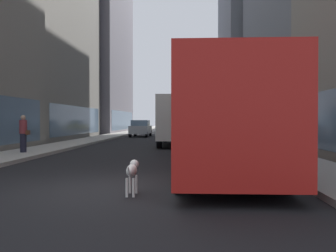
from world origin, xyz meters
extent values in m
plane|color=black|center=(0.00, 35.00, 0.00)|extent=(120.00, 120.00, 0.00)
cube|color=#ADA89E|center=(-5.70, 35.00, 0.07)|extent=(2.40, 110.00, 0.15)
cube|color=gray|center=(5.70, 35.00, 0.07)|extent=(2.40, 110.00, 0.15)
cube|color=slate|center=(-7.59, 22.95, 1.60)|extent=(0.08, 13.84, 2.40)
cube|color=slate|center=(-11.90, 40.25, 12.30)|extent=(10.36, 17.13, 24.60)
cube|color=slate|center=(-6.74, 40.25, 1.60)|extent=(0.08, 15.41, 2.40)
cube|color=slate|center=(7.87, 22.96, 1.60)|extent=(0.08, 17.25, 2.40)
cube|color=slate|center=(11.90, 42.35, 13.72)|extent=(10.49, 17.87, 27.44)
cube|color=slate|center=(6.67, 42.35, 1.60)|extent=(0.08, 16.09, 2.40)
cube|color=red|center=(2.80, 3.67, 1.67)|extent=(2.55, 11.50, 2.75)
cube|color=slate|center=(2.80, 3.67, 2.17)|extent=(2.57, 11.04, 0.90)
cube|color=black|center=(2.80, 9.37, 0.55)|extent=(2.55, 0.16, 0.44)
cylinder|color=black|center=(1.67, 7.22, 0.50)|extent=(0.30, 1.00, 1.00)
cylinder|color=black|center=(3.92, 7.22, 0.50)|extent=(0.30, 1.00, 1.00)
cylinder|color=black|center=(1.67, -0.48, 0.50)|extent=(0.30, 1.00, 1.00)
cylinder|color=black|center=(3.92, -0.48, 0.50)|extent=(0.30, 1.00, 1.00)
cube|color=silver|center=(1.34, 8.82, 2.50)|extent=(0.08, 0.24, 0.40)
cube|color=#B7BABF|center=(-2.80, 27.58, 0.70)|extent=(1.77, 4.33, 0.75)
cube|color=slate|center=(-2.80, 27.36, 1.35)|extent=(1.63, 1.95, 0.55)
cylinder|color=black|center=(-3.58, 29.33, 0.32)|extent=(0.22, 0.64, 0.64)
cylinder|color=black|center=(-2.02, 29.33, 0.32)|extent=(0.22, 0.64, 0.64)
cylinder|color=black|center=(-3.58, 25.83, 0.32)|extent=(0.22, 0.64, 0.64)
cylinder|color=black|center=(-2.02, 25.83, 0.32)|extent=(0.22, 0.64, 0.64)
cube|color=yellow|center=(-1.20, 43.12, 0.70)|extent=(1.84, 3.90, 0.75)
cube|color=slate|center=(-1.20, 42.92, 1.35)|extent=(1.69, 1.76, 0.55)
cylinder|color=black|center=(-2.01, 44.65, 0.32)|extent=(0.22, 0.64, 0.64)
cylinder|color=black|center=(-0.39, 44.65, 0.32)|extent=(0.22, 0.64, 0.64)
cylinder|color=black|center=(-2.01, 41.59, 0.32)|extent=(0.22, 0.64, 0.64)
cylinder|color=black|center=(-0.39, 41.59, 0.32)|extent=(0.22, 0.64, 0.64)
cube|color=black|center=(1.20, 28.34, 0.70)|extent=(1.77, 4.71, 0.75)
cube|color=slate|center=(1.20, 28.10, 1.35)|extent=(1.63, 2.12, 0.55)
cylinder|color=black|center=(0.42, 30.28, 0.32)|extent=(0.22, 0.64, 0.64)
cylinder|color=black|center=(1.98, 30.28, 0.32)|extent=(0.22, 0.64, 0.64)
cylinder|color=black|center=(0.42, 26.40, 0.32)|extent=(0.22, 0.64, 0.64)
cylinder|color=black|center=(1.98, 26.40, 0.32)|extent=(0.22, 0.64, 0.64)
cube|color=#19519E|center=(1.20, 18.05, 1.50)|extent=(2.30, 2.00, 2.10)
cube|color=silver|center=(1.20, 14.30, 1.75)|extent=(2.30, 5.50, 2.60)
cylinder|color=black|center=(0.19, 18.05, 0.45)|extent=(0.28, 0.90, 0.90)
cylinder|color=black|center=(2.21, 18.05, 0.45)|extent=(0.28, 0.90, 0.90)
cylinder|color=black|center=(0.19, 12.55, 0.45)|extent=(0.28, 0.90, 0.90)
cylinder|color=black|center=(2.21, 12.55, 0.45)|extent=(0.28, 0.90, 0.90)
ellipsoid|color=white|center=(0.62, -0.79, 0.53)|extent=(0.22, 0.60, 0.26)
sphere|color=white|center=(0.62, -0.41, 0.62)|extent=(0.20, 0.20, 0.20)
sphere|color=black|center=(0.56, -0.39, 0.64)|extent=(0.07, 0.07, 0.07)
sphere|color=black|center=(0.68, -0.39, 0.64)|extent=(0.07, 0.07, 0.07)
cylinder|color=white|center=(0.62, -1.19, 0.58)|extent=(0.03, 0.16, 0.19)
cylinder|color=white|center=(0.55, -0.58, 0.20)|extent=(0.06, 0.06, 0.40)
cylinder|color=white|center=(0.69, -0.58, 0.20)|extent=(0.06, 0.06, 0.40)
cylinder|color=white|center=(0.55, -1.00, 0.20)|extent=(0.06, 0.06, 0.40)
cylinder|color=white|center=(0.69, -1.00, 0.20)|extent=(0.06, 0.06, 0.40)
sphere|color=black|center=(0.67, -0.69, 0.57)|extent=(0.04, 0.04, 0.04)
sphere|color=black|center=(0.56, -0.87, 0.55)|extent=(0.04, 0.04, 0.04)
sphere|color=black|center=(0.64, -0.97, 0.59)|extent=(0.04, 0.04, 0.04)
cylinder|color=#1E1E2D|center=(-5.64, 7.80, 0.57)|extent=(0.28, 0.28, 0.85)
cylinder|color=maroon|center=(-5.64, 7.80, 1.31)|extent=(0.34, 0.34, 0.62)
sphere|color=tan|center=(-5.64, 7.80, 1.73)|extent=(0.22, 0.22, 0.22)
cube|color=#59331E|center=(-5.42, 7.80, 1.05)|extent=(0.12, 0.24, 0.20)
camera|label=1|loc=(1.82, -8.63, 1.60)|focal=39.66mm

